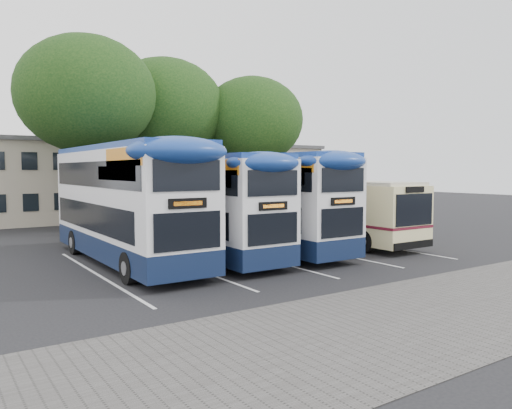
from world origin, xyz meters
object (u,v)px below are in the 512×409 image
at_px(bus_dd_mid, 202,201).
at_px(bus_single, 329,207).
at_px(tree_right, 252,121).
at_px(bus_dd_right, 263,198).
at_px(lamp_post, 252,155).
at_px(bus_dd_left, 125,199).
at_px(tree_mid, 165,110).
at_px(tree_left, 87,95).

height_order(bus_dd_mid, bus_single, bus_dd_mid).
height_order(tree_right, bus_dd_right, tree_right).
distance_m(lamp_post, bus_dd_left, 20.11).
relative_size(tree_mid, bus_dd_mid, 1.07).
bearing_deg(bus_dd_right, lamp_post, 58.45).
bearing_deg(tree_mid, bus_dd_left, -120.44).
height_order(tree_mid, tree_right, tree_mid).
height_order(tree_mid, bus_single, tree_mid).
xyz_separation_m(tree_left, bus_dd_left, (-1.24, -10.01, -5.63)).
bearing_deg(tree_left, bus_dd_left, -97.06).
distance_m(tree_left, tree_mid, 6.16).
distance_m(bus_dd_left, bus_single, 11.46).
height_order(tree_left, bus_dd_right, tree_left).
height_order(bus_dd_right, bus_single, bus_dd_right).
relative_size(tree_left, tree_right, 1.12).
xyz_separation_m(bus_dd_mid, bus_single, (8.03, 0.43, -0.60)).
relative_size(tree_left, bus_dd_right, 1.07).
bearing_deg(tree_mid, tree_right, -19.61).
relative_size(tree_left, bus_dd_mid, 1.09).
bearing_deg(tree_left, tree_mid, 18.97).
height_order(bus_dd_left, bus_single, bus_dd_left).
xyz_separation_m(tree_left, tree_right, (11.67, -0.08, -0.89)).
bearing_deg(bus_dd_mid, lamp_post, 49.38).
bearing_deg(bus_dd_right, tree_left, 117.78).
bearing_deg(bus_single, tree_mid, 110.07).
bearing_deg(bus_single, tree_left, 135.61).
distance_m(lamp_post, tree_right, 4.52).
relative_size(bus_dd_left, bus_dd_mid, 1.09).
bearing_deg(bus_single, bus_dd_mid, -176.91).
xyz_separation_m(lamp_post, bus_dd_left, (-15.03, -13.15, -2.38)).
height_order(lamp_post, bus_dd_left, lamp_post).
bearing_deg(bus_dd_right, bus_dd_mid, -179.74).
bearing_deg(bus_single, lamp_post, 74.67).
height_order(tree_right, bus_single, tree_right).
bearing_deg(tree_right, tree_mid, 160.39).
xyz_separation_m(lamp_post, tree_mid, (-7.97, -1.14, 2.92)).
bearing_deg(lamp_post, tree_mid, -171.88).
height_order(tree_mid, bus_dd_left, tree_mid).
distance_m(lamp_post, bus_dd_mid, 18.04).
relative_size(bus_dd_mid, bus_single, 0.97).
relative_size(lamp_post, bus_dd_left, 0.77).
relative_size(lamp_post, bus_dd_mid, 0.84).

